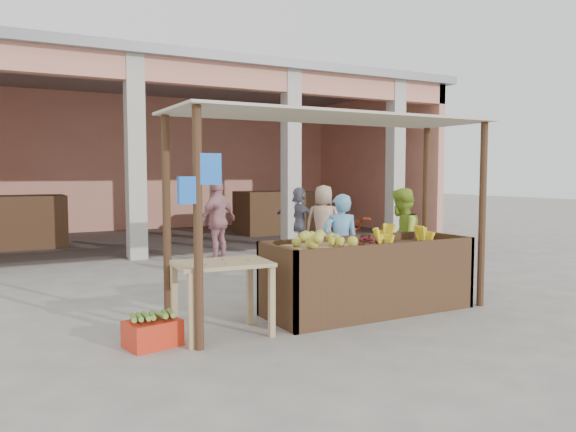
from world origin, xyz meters
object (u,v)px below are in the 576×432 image
red_crate (153,333)px  fruit_stall (368,279)px  motorcycle (334,247)px  side_table (223,275)px  vendor_green (401,236)px  vendor_blue (341,241)px

red_crate → fruit_stall: bearing=-9.5°
fruit_stall → red_crate: size_ratio=5.15×
fruit_stall → motorcycle: motorcycle is taller
side_table → red_crate: side_table is taller
vendor_green → red_crate: bearing=-19.6°
vendor_blue → vendor_green: vendor_green is taller
fruit_stall → side_table: (-1.98, -0.13, 0.25)m
red_crate → vendor_blue: size_ratio=0.33×
side_table → fruit_stall: bearing=8.2°
vendor_green → motorcycle: (-0.40, 1.17, -0.27)m
red_crate → vendor_blue: vendor_blue is taller
fruit_stall → vendor_green: bearing=34.7°
side_table → red_crate: 0.91m
fruit_stall → vendor_green: 1.50m
vendor_green → motorcycle: 1.26m
side_table → vendor_blue: bearing=30.9°
vendor_blue → vendor_green: 0.97m
motorcycle → vendor_blue: bearing=136.1°
side_table → motorcycle: (2.77, 2.12, -0.14)m
fruit_stall → red_crate: fruit_stall is taller
motorcycle → side_table: bearing=112.4°
side_table → vendor_green: 3.31m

